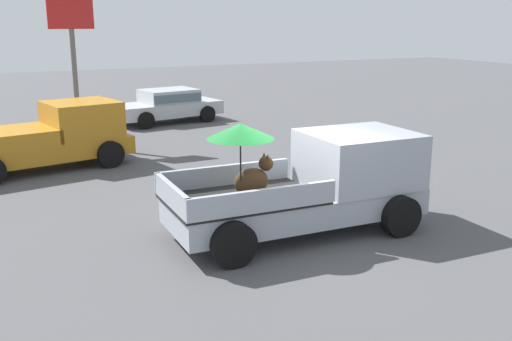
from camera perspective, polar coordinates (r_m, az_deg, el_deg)
name	(u,v)px	position (r m, az deg, el deg)	size (l,w,h in m)	color
ground_plane	(296,233)	(11.70, 3.91, -6.01)	(80.00, 80.00, 0.00)	#4C4C4F
pickup_truck_main	(317,183)	(11.60, 5.88, -1.19)	(5.10, 2.36, 2.27)	black
pickup_truck_red	(48,137)	(17.41, -19.45, 3.03)	(5.05, 2.84, 1.80)	black
parked_sedan_near	(168,104)	(24.12, -8.54, 6.39)	(4.52, 2.47, 1.33)	black
motel_sign	(73,44)	(19.81, -17.33, 11.62)	(1.40, 0.16, 4.67)	#59595B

